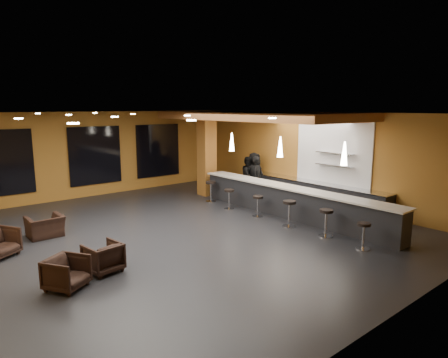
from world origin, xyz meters
TOP-DOWN VIEW (x-y plane):
  - floor at (0.00, 0.00)m, footprint 12.00×13.00m
  - ceiling at (0.00, 0.00)m, footprint 12.00×13.00m
  - wall_back at (0.00, 6.55)m, footprint 12.00×0.10m
  - wall_front at (0.00, -6.55)m, footprint 12.00×0.10m
  - wall_right at (6.05, 0.00)m, footprint 0.10×13.00m
  - wood_soffit at (4.00, 1.00)m, footprint 3.60×8.00m
  - window_left at (-3.50, 6.44)m, footprint 2.20×0.06m
  - window_center at (0.00, 6.44)m, footprint 2.20×0.06m
  - window_right at (3.00, 6.44)m, footprint 2.20×0.06m
  - tile_backsplash at (5.96, -1.00)m, footprint 0.06×3.20m
  - bar_counter at (3.65, -1.00)m, footprint 0.60×8.00m
  - bar_top at (3.65, -1.00)m, footprint 0.78×8.10m
  - prep_counter at (5.65, -0.50)m, footprint 0.70×6.00m
  - prep_top at (5.65, -0.50)m, footprint 0.72×6.00m
  - wall_shelf_lower at (5.82, -1.20)m, footprint 0.30×1.50m
  - wall_shelf_upper at (5.82, -1.20)m, footprint 0.30×1.50m
  - column at (3.65, 3.60)m, footprint 0.60×0.60m
  - pendant_0 at (3.65, -3.00)m, footprint 0.20×0.20m
  - pendant_1 at (3.65, -0.50)m, footprint 0.20×0.20m
  - pendant_2 at (3.65, 2.00)m, footprint 0.20×0.20m
  - staff_a at (4.66, 1.58)m, footprint 0.74×0.61m
  - staff_b at (5.01, 2.47)m, footprint 0.92×0.80m
  - staff_c at (5.25, 2.38)m, footprint 0.94×0.67m
  - armchair_a at (-4.01, -1.64)m, footprint 1.01×1.02m
  - armchair_b at (-3.08, -1.30)m, footprint 0.83×0.84m
  - armchair_d at (-3.34, 2.14)m, footprint 0.95×0.83m
  - bar_stool_0 at (2.74, -4.30)m, footprint 0.37×0.37m
  - bar_stool_1 at (2.85, -3.04)m, footprint 0.41×0.41m
  - bar_stool_2 at (2.78, -1.72)m, footprint 0.42×0.42m
  - bar_stool_3 at (2.85, -0.27)m, footprint 0.37×0.37m
  - bar_stool_4 at (2.77, 1.13)m, footprint 0.37×0.37m
  - bar_stool_5 at (2.97, 2.45)m, footprint 0.42×0.42m

SIDE VIEW (x-z plane):
  - floor at x=0.00m, z-range -0.10..0.00m
  - armchair_d at x=-3.34m, z-range 0.00..0.62m
  - armchair_a at x=-4.01m, z-range 0.00..0.68m
  - armchair_b at x=-3.08m, z-range 0.00..0.68m
  - prep_counter at x=5.65m, z-range 0.00..0.86m
  - bar_stool_0 at x=2.74m, z-range 0.10..0.82m
  - bar_stool_3 at x=2.85m, z-range 0.10..0.83m
  - bar_stool_4 at x=2.77m, z-range 0.10..0.84m
  - bar_counter at x=3.65m, z-range 0.00..1.00m
  - bar_stool_1 at x=2.85m, z-range 0.11..0.92m
  - bar_stool_5 at x=2.97m, z-range 0.12..0.94m
  - bar_stool_2 at x=2.78m, z-range 0.12..0.95m
  - staff_b at x=5.01m, z-range 0.00..1.63m
  - staff_a at x=4.66m, z-range 0.00..1.75m
  - prep_top at x=5.65m, z-range 0.87..0.90m
  - staff_c at x=5.25m, z-range 0.00..1.79m
  - bar_top at x=3.65m, z-range 1.00..1.05m
  - wall_shelf_lower at x=5.82m, z-range 1.59..1.61m
  - window_left at x=-3.50m, z-range 0.50..2.90m
  - window_center at x=0.00m, z-range 0.50..2.90m
  - window_right at x=3.00m, z-range 0.50..2.90m
  - wall_back at x=0.00m, z-range 0.00..3.50m
  - wall_front at x=0.00m, z-range 0.00..3.50m
  - wall_right at x=6.05m, z-range 0.00..3.50m
  - column at x=3.65m, z-range 0.00..3.50m
  - tile_backsplash at x=5.96m, z-range 0.80..3.20m
  - wall_shelf_upper at x=5.82m, z-range 2.03..2.06m
  - pendant_0 at x=3.65m, z-range 2.00..2.70m
  - pendant_1 at x=3.65m, z-range 2.00..2.70m
  - pendant_2 at x=3.65m, z-range 2.00..2.70m
  - wood_soffit at x=4.00m, z-range 3.22..3.50m
  - ceiling at x=0.00m, z-range 3.50..3.60m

